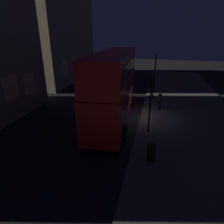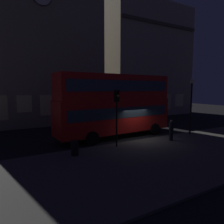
% 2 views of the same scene
% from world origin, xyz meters
% --- Properties ---
extents(ground_plane, '(80.00, 80.00, 0.00)m').
position_xyz_m(ground_plane, '(0.00, 0.00, 0.00)').
color(ground_plane, black).
extents(sidewalk_slab, '(44.00, 8.21, 0.12)m').
position_xyz_m(sidewalk_slab, '(0.00, -4.51, 0.06)').
color(sidewalk_slab, '#4C4944').
rests_on(sidewalk_slab, ground).
extents(building_plain_facade, '(14.48, 9.84, 17.59)m').
position_xyz_m(building_plain_facade, '(11.71, 15.11, 8.80)').
color(building_plain_facade, tan).
rests_on(building_plain_facade, ground).
extents(double_decker_bus, '(10.89, 3.23, 5.51)m').
position_xyz_m(double_decker_bus, '(-1.33, 1.73, 3.10)').
color(double_decker_bus, red).
rests_on(double_decker_bus, ground).
extents(traffic_light_near_kerb, '(0.38, 0.39, 4.11)m').
position_xyz_m(traffic_light_near_kerb, '(-2.94, -1.24, 3.07)').
color(traffic_light_near_kerb, black).
rests_on(traffic_light_near_kerb, sidewalk_slab).
extents(traffic_light_far_side, '(0.37, 0.39, 4.23)m').
position_xyz_m(traffic_light_far_side, '(7.83, 5.18, 3.03)').
color(traffic_light_far_side, black).
rests_on(traffic_light_far_side, ground).
extents(street_lamp, '(0.44, 0.44, 5.10)m').
position_xyz_m(street_lamp, '(4.94, -1.19, 3.67)').
color(street_lamp, black).
rests_on(street_lamp, sidewalk_slab).
extents(pedestrian, '(0.37, 0.37, 1.70)m').
position_xyz_m(pedestrian, '(1.80, -1.92, 0.99)').
color(pedestrian, black).
rests_on(pedestrian, sidewalk_slab).
extents(litter_bin, '(0.48, 0.48, 0.93)m').
position_xyz_m(litter_bin, '(-6.24, -1.60, 0.58)').
color(litter_bin, black).
rests_on(litter_bin, sidewalk_slab).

